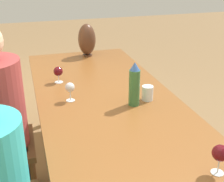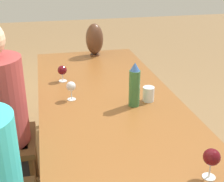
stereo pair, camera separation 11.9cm
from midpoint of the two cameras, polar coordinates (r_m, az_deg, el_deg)
name	(u,v)px [view 2 (the right image)]	position (r m, az deg, el deg)	size (l,w,h in m)	color
dining_table	(116,121)	(1.97, 2.41, -5.52)	(2.76, 0.94, 0.72)	brown
water_bottle	(134,85)	(1.98, 5.85, 1.03)	(0.07, 0.07, 0.29)	#336638
water_tumbler	(148,94)	(2.09, 8.31, -0.56)	(0.08, 0.08, 0.10)	silver
vase	(95,39)	(3.02, -2.08, 9.43)	(0.17, 0.17, 0.31)	#4C2D1E
wine_glass_0	(212,158)	(1.44, 20.10, -11.42)	(0.08, 0.08, 0.14)	silver
wine_glass_3	(62,71)	(2.41, -7.70, 3.70)	(0.07, 0.07, 0.13)	silver
wine_glass_4	(71,87)	(2.08, -5.89, 0.75)	(0.06, 0.06, 0.13)	silver
person_far	(0,113)	(2.13, -18.35, -3.84)	(0.39, 0.39, 1.28)	#2D2D38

